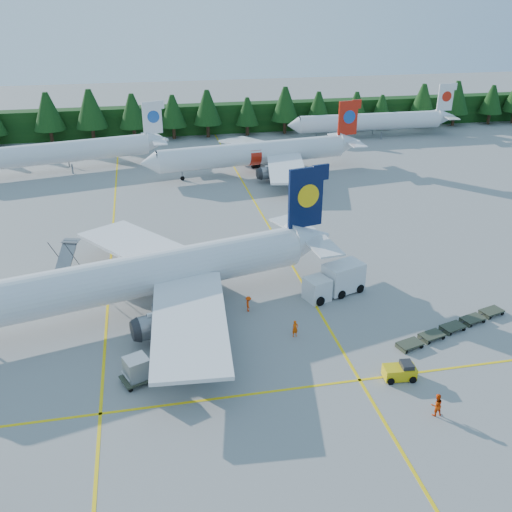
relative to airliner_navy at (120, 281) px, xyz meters
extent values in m
plane|color=gray|center=(12.44, -8.09, -3.60)|extent=(320.00, 320.00, 0.00)
cube|color=yellow|center=(-1.56, 11.91, -3.59)|extent=(0.25, 120.00, 0.01)
cube|color=yellow|center=(18.44, 11.91, -3.59)|extent=(0.25, 120.00, 0.01)
cube|color=yellow|center=(12.44, -14.09, -3.59)|extent=(80.00, 0.25, 0.01)
cube|color=black|center=(12.44, 73.91, -0.60)|extent=(220.00, 4.00, 6.00)
cylinder|color=silver|center=(0.65, 0.16, 0.08)|extent=(34.74, 12.30, 4.09)
cube|color=#071234|center=(19.02, 4.69, 5.20)|extent=(3.86, 1.28, 6.34)
cube|color=silver|center=(1.55, 9.34, -0.53)|extent=(13.31, 16.27, 1.16)
cylinder|color=slate|center=(0.23, 6.16, -1.96)|extent=(3.89, 2.92, 2.15)
cube|color=silver|center=(5.71, -7.54, -0.53)|extent=(7.23, 15.74, 1.16)
cylinder|color=slate|center=(3.07, -5.35, -1.96)|extent=(3.89, 2.92, 2.15)
cylinder|color=silver|center=(20.99, 42.73, -0.23)|extent=(32.04, 8.14, 3.74)
cone|color=silver|center=(3.93, 40.33, -0.23)|extent=(3.12, 4.07, 3.74)
cube|color=red|center=(38.14, 45.15, 4.45)|extent=(3.57, 0.82, 5.80)
cube|color=silver|center=(22.66, 51.00, -0.79)|extent=(11.20, 15.08, 1.06)
cylinder|color=slate|center=(21.16, 48.24, -2.10)|extent=(3.43, 2.39, 1.97)
cube|color=silver|center=(24.88, 35.24, -0.79)|extent=(7.97, 14.80, 1.06)
cylinder|color=slate|center=(22.67, 37.49, -2.10)|extent=(3.43, 2.39, 1.97)
cylinder|color=slate|center=(9.01, 41.05, -2.80)|extent=(0.22, 0.22, 1.59)
cylinder|color=silver|center=(-10.98, 50.25, -0.38)|extent=(30.48, 9.98, 3.58)
cube|color=silver|center=(5.19, 53.78, 4.10)|extent=(3.39, 1.03, 5.55)
cylinder|color=silver|center=(49.76, 63.19, -0.41)|extent=(30.13, 3.62, 3.54)
cone|color=silver|center=(33.46, 63.15, -0.41)|extent=(2.49, 3.55, 3.54)
cube|color=silver|center=(66.15, 63.23, 4.02)|extent=(3.37, 0.32, 5.49)
cylinder|color=slate|center=(38.31, 63.16, -2.89)|extent=(0.21, 0.21, 1.42)
cube|color=silver|center=(-6.49, 6.84, -3.06)|extent=(4.56, 3.28, 1.07)
cube|color=slate|center=(-5.90, 8.70, -1.35)|extent=(2.66, 4.18, 2.90)
cube|color=slate|center=(-5.31, 10.57, -0.03)|extent=(2.03, 1.65, 0.12)
cube|color=white|center=(18.90, -0.90, -2.45)|extent=(2.81, 2.81, 2.30)
cube|color=black|center=(18.90, -0.90, -1.90)|extent=(2.46, 2.59, 0.99)
cube|color=white|center=(21.99, 0.22, -1.95)|extent=(4.53, 3.61, 2.85)
cube|color=gold|center=(21.58, -14.46, -3.02)|extent=(2.62, 1.56, 0.98)
cube|color=black|center=(22.12, -14.51, -2.39)|extent=(0.99, 1.24, 0.45)
cube|color=#363A2A|center=(24.31, -10.62, -3.20)|extent=(2.42, 1.87, 0.12)
cube|color=#363A2A|center=(26.82, -9.72, -3.20)|extent=(2.42, 1.87, 0.12)
cube|color=#363A2A|center=(29.34, -8.82, -3.20)|extent=(2.42, 1.87, 0.12)
cube|color=#363A2A|center=(31.85, -7.92, -3.20)|extent=(2.42, 1.87, 0.12)
cube|color=#363A2A|center=(34.36, -7.02, -3.20)|extent=(2.42, 1.87, 0.12)
cube|color=#363A2A|center=(1.22, -10.88, -3.15)|extent=(2.99, 2.68, 0.16)
cube|color=#A9AAAD|center=(1.22, -10.88, -2.20)|extent=(2.23, 2.20, 1.73)
cube|color=#363A2A|center=(4.32, -10.22, -3.15)|extent=(2.99, 2.68, 0.16)
cube|color=#A9AAAD|center=(4.32, -10.22, -2.20)|extent=(2.23, 2.20, 1.73)
imported|color=#E94904|center=(15.04, -6.97, -2.80)|extent=(0.65, 0.50, 1.59)
imported|color=#DD3904|center=(22.36, -19.02, -2.69)|extent=(0.89, 0.69, 1.81)
imported|color=#FA3E05|center=(11.79, -1.79, -2.82)|extent=(0.50, 0.69, 1.56)
camera|label=1|loc=(3.11, -48.44, 24.50)|focal=40.00mm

